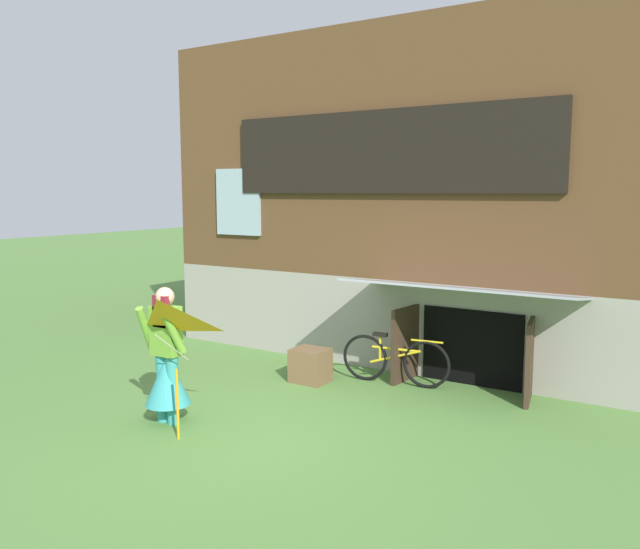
{
  "coord_description": "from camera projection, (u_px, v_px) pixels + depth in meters",
  "views": [
    {
      "loc": [
        4.09,
        -5.27,
        2.64
      ],
      "look_at": [
        0.11,
        1.09,
        1.66
      ],
      "focal_mm": 35.37,
      "sensor_mm": 36.0,
      "label": 1
    }
  ],
  "objects": [
    {
      "name": "log_house",
      "position": [
        450.0,
        198.0,
        11.39
      ],
      "size": [
        7.96,
        6.53,
        5.08
      ],
      "color": "#9E998E",
      "rests_on": "ground_plane"
    },
    {
      "name": "kite",
      "position": [
        159.0,
        332.0,
        6.51
      ],
      "size": [
        0.8,
        0.81,
        1.45
      ],
      "color": "orange",
      "rests_on": "ground_plane"
    },
    {
      "name": "person",
      "position": [
        167.0,
        366.0,
        7.2
      ],
      "size": [
        0.61,
        0.52,
        1.58
      ],
      "rotation": [
        0.0,
        0.0,
        -0.39
      ],
      "color": "teal",
      "rests_on": "ground_plane"
    },
    {
      "name": "bicycle_yellow",
      "position": [
        395.0,
        360.0,
        8.69
      ],
      "size": [
        1.54,
        0.24,
        0.71
      ],
      "rotation": [
        0.0,
        0.0,
        0.13
      ],
      "color": "black",
      "rests_on": "ground_plane"
    },
    {
      "name": "wooden_crate",
      "position": [
        310.0,
        365.0,
        8.81
      ],
      "size": [
        0.49,
        0.42,
        0.47
      ],
      "primitive_type": "cube",
      "color": "brown",
      "rests_on": "ground_plane"
    },
    {
      "name": "ground_plane",
      "position": [
        259.0,
        434.0,
        6.93
      ],
      "size": [
        60.0,
        60.0,
        0.0
      ],
      "primitive_type": "plane",
      "color": "#56843D"
    }
  ]
}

